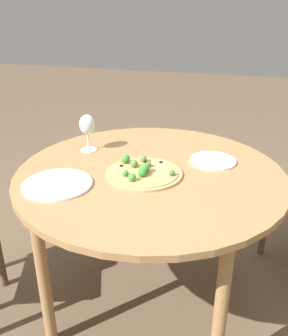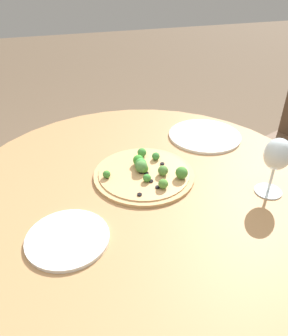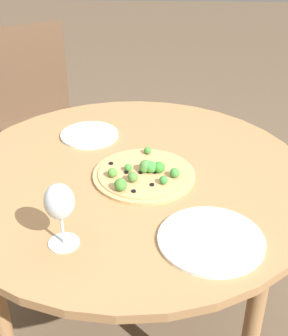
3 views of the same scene
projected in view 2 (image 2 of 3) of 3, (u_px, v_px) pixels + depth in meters
ground_plane at (143, 318)px, 1.40m from camera, size 12.00×12.00×0.00m
dining_table at (143, 202)px, 1.05m from camera, size 1.14×1.14×0.71m
pizza at (145, 173)px, 1.03m from camera, size 0.32×0.32×0.05m
wine_glass at (277, 156)px, 0.90m from camera, size 0.08×0.08×0.18m
plate_near at (68, 238)px, 0.81m from camera, size 0.21×0.21×0.01m
plate_far at (205, 135)px, 1.26m from camera, size 0.27×0.27×0.01m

